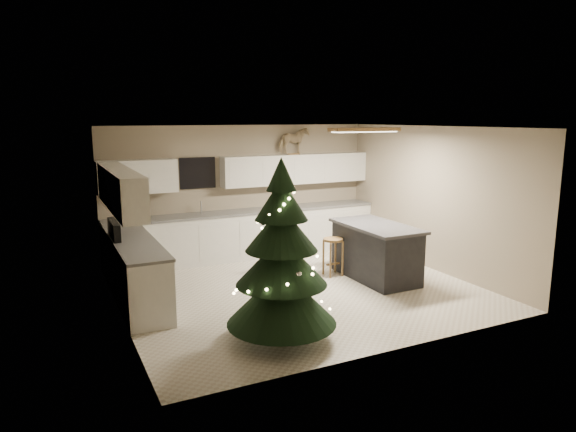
# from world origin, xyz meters

# --- Properties ---
(ground_plane) EXTENTS (5.50, 5.50, 0.00)m
(ground_plane) POSITION_xyz_m (0.00, 0.00, 0.00)
(ground_plane) COLOR silver
(room_shell) EXTENTS (5.52, 5.02, 2.61)m
(room_shell) POSITION_xyz_m (0.02, 0.00, 1.75)
(room_shell) COLOR gray
(room_shell) RESTS_ON ground_plane
(cabinetry) EXTENTS (5.50, 3.20, 2.00)m
(cabinetry) POSITION_xyz_m (-0.91, 1.65, 0.76)
(cabinetry) COLOR silver
(cabinetry) RESTS_ON ground_plane
(island) EXTENTS (0.90, 1.70, 0.95)m
(island) POSITION_xyz_m (1.48, -0.08, 0.48)
(island) COLOR black
(island) RESTS_ON ground_plane
(bar_stool) EXTENTS (0.35, 0.35, 0.67)m
(bar_stool) POSITION_xyz_m (0.90, 0.39, 0.50)
(bar_stool) COLOR olive
(bar_stool) RESTS_ON ground_plane
(christmas_tree) EXTENTS (1.43, 1.38, 2.29)m
(christmas_tree) POSITION_xyz_m (-1.04, -1.60, 0.94)
(christmas_tree) COLOR #3F2816
(christmas_tree) RESTS_ON ground_plane
(toddler) EXTENTS (0.31, 0.24, 0.77)m
(toddler) POSITION_xyz_m (0.04, 0.89, 0.39)
(toddler) COLOR black
(toddler) RESTS_ON ground_plane
(rocking_horse) EXTENTS (0.65, 0.34, 0.55)m
(rocking_horse) POSITION_xyz_m (1.09, 2.33, 2.28)
(rocking_horse) COLOR olive
(rocking_horse) RESTS_ON cabinetry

